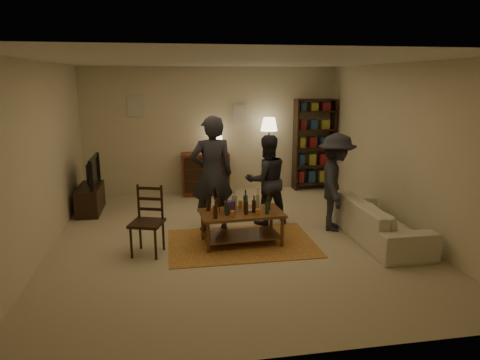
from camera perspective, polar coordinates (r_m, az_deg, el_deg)
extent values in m
plane|color=#C6B793|center=(6.80, -0.78, -7.73)|extent=(6.00, 6.00, 0.00)
plane|color=beige|center=(9.39, -3.68, 6.63)|extent=(5.50, 0.00, 5.50)
plane|color=beige|center=(6.61, -25.11, 2.52)|extent=(0.00, 6.00, 6.00)
plane|color=beige|center=(7.38, 20.84, 3.93)|extent=(0.00, 6.00, 6.00)
plane|color=beige|center=(3.59, 6.66, -4.61)|extent=(5.50, 0.00, 5.50)
plane|color=white|center=(6.35, -0.86, 15.63)|extent=(6.00, 6.00, 0.00)
cube|color=beige|center=(9.29, -13.72, 9.62)|extent=(0.35, 0.03, 0.45)
cube|color=beige|center=(9.41, -0.02, 8.82)|extent=(0.30, 0.03, 0.40)
cube|color=#933F20|center=(6.59, 0.21, -8.40)|extent=(2.20, 1.50, 0.01)
cube|color=brown|center=(6.43, 0.21, -4.45)|extent=(1.26, 0.74, 0.04)
cube|color=brown|center=(6.54, 0.21, -7.36)|extent=(1.16, 0.63, 0.02)
cylinder|color=brown|center=(6.16, -4.27, -7.78)|extent=(0.05, 0.05, 0.46)
cylinder|color=brown|center=(6.41, 5.64, -6.96)|extent=(0.05, 0.05, 0.46)
cylinder|color=brown|center=(6.67, -5.00, -6.11)|extent=(0.05, 0.05, 0.46)
cylinder|color=brown|center=(6.90, 4.19, -5.42)|extent=(0.05, 0.05, 0.46)
cylinder|color=#C37A2D|center=(6.30, -3.13, -4.18)|extent=(0.07, 0.07, 0.10)
cylinder|color=#C37A2D|center=(6.19, -1.00, -4.53)|extent=(0.07, 0.07, 0.09)
cylinder|color=#C37A2D|center=(6.63, 0.05, -3.23)|extent=(0.07, 0.07, 0.11)
cylinder|color=#C37A2D|center=(6.27, 2.40, -4.31)|extent=(0.07, 0.07, 0.09)
cube|color=#5F338E|center=(6.38, -1.41, -3.57)|extent=(0.16, 0.13, 0.18)
cylinder|color=gray|center=(6.43, 1.30, -4.15)|extent=(0.12, 0.12, 0.02)
cube|color=black|center=(6.19, -12.32, -5.66)|extent=(0.54, 0.54, 0.04)
cylinder|color=black|center=(6.18, -14.31, -8.14)|extent=(0.04, 0.04, 0.45)
cylinder|color=black|center=(6.06, -11.20, -8.41)|extent=(0.04, 0.04, 0.45)
cylinder|color=black|center=(6.49, -13.16, -7.04)|extent=(0.04, 0.04, 0.45)
cylinder|color=black|center=(6.37, -10.19, -7.27)|extent=(0.04, 0.04, 0.45)
cube|color=black|center=(6.27, -11.91, -2.74)|extent=(0.34, 0.13, 0.51)
cube|color=black|center=(8.49, -19.34, -2.40)|extent=(0.40, 1.00, 0.50)
imported|color=black|center=(8.37, -19.48, 1.09)|extent=(0.13, 0.97, 0.56)
cube|color=brown|center=(9.24, -4.64, 0.85)|extent=(1.00, 0.48, 0.90)
cube|color=black|center=(9.06, -4.47, -0.91)|extent=(0.92, 0.02, 0.22)
cube|color=black|center=(8.99, -4.50, 0.69)|extent=(0.92, 0.02, 0.22)
cube|color=black|center=(8.94, -4.53, 2.32)|extent=(0.92, 0.02, 0.22)
cylinder|color=black|center=(9.18, -3.14, 3.77)|extent=(0.12, 0.12, 0.04)
cylinder|color=black|center=(9.16, -3.15, 4.57)|extent=(0.02, 0.02, 0.22)
cone|color=#FFE5B2|center=(9.13, -3.16, 5.88)|extent=(0.26, 0.26, 0.20)
cube|color=black|center=(9.58, 7.42, 4.57)|extent=(0.04, 0.34, 2.00)
cube|color=black|center=(9.87, 12.21, 4.64)|extent=(0.04, 0.34, 2.00)
cube|color=black|center=(9.88, 9.65, -0.26)|extent=(0.90, 0.34, 0.03)
cube|color=black|center=(9.80, 9.74, 2.01)|extent=(0.90, 0.34, 0.03)
cube|color=black|center=(9.73, 9.84, 4.32)|extent=(0.90, 0.34, 0.03)
cube|color=black|center=(9.67, 9.93, 6.66)|extent=(0.90, 0.34, 0.03)
cube|color=black|center=(9.64, 10.03, 9.02)|extent=(0.90, 0.34, 0.03)
cube|color=black|center=(9.62, 10.09, 10.51)|extent=(0.90, 0.34, 0.03)
cube|color=maroon|center=(9.76, 8.02, 0.49)|extent=(0.12, 0.22, 0.26)
cube|color=navy|center=(9.83, 9.41, 0.55)|extent=(0.15, 0.22, 0.26)
cube|color=olive|center=(9.92, 10.89, 0.60)|extent=(0.18, 0.22, 0.26)
cube|color=navy|center=(9.68, 8.10, 2.74)|extent=(0.12, 0.22, 0.24)
cube|color=olive|center=(9.76, 9.50, 2.78)|extent=(0.15, 0.22, 0.24)
cube|color=maroon|center=(9.85, 10.98, 2.81)|extent=(0.18, 0.22, 0.24)
cube|color=olive|center=(9.61, 8.17, 5.03)|extent=(0.12, 0.22, 0.22)
cube|color=maroon|center=(9.69, 9.59, 5.05)|extent=(0.15, 0.22, 0.22)
cube|color=navy|center=(9.78, 11.09, 5.06)|extent=(0.18, 0.22, 0.22)
cube|color=maroon|center=(9.56, 8.25, 7.34)|extent=(0.12, 0.22, 0.20)
cube|color=navy|center=(9.64, 9.68, 7.34)|extent=(0.15, 0.22, 0.20)
cube|color=olive|center=(9.74, 11.19, 7.33)|extent=(0.18, 0.22, 0.20)
cube|color=navy|center=(9.53, 8.33, 9.67)|extent=(0.12, 0.22, 0.18)
cube|color=olive|center=(9.61, 9.77, 9.65)|extent=(0.15, 0.22, 0.18)
cube|color=maroon|center=(9.70, 11.29, 9.62)|extent=(0.18, 0.22, 0.18)
cylinder|color=black|center=(9.50, 3.76, -1.50)|extent=(0.28, 0.28, 0.03)
cylinder|color=black|center=(9.34, 3.83, 2.71)|extent=(0.03, 0.03, 1.45)
cone|color=#FFE5B2|center=(9.23, 3.90, 7.44)|extent=(0.36, 0.36, 0.28)
imported|color=beige|center=(7.01, 17.87, -5.11)|extent=(0.81, 2.08, 0.61)
imported|color=#282930|center=(6.88, -3.75, 0.73)|extent=(0.72, 0.51, 1.89)
imported|color=#26272D|center=(7.27, 3.55, -0.02)|extent=(0.83, 0.69, 1.54)
imported|color=#26262E|center=(7.14, 12.63, -0.30)|extent=(0.92, 1.18, 1.60)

